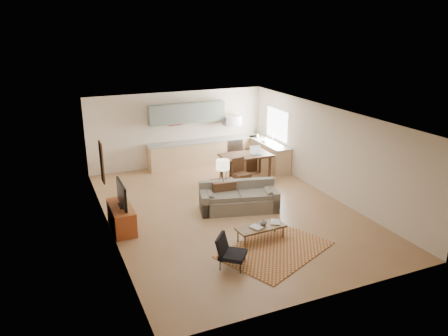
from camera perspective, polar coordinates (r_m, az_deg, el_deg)
name	(u,v)px	position (r m, az deg, el deg)	size (l,w,h in m)	color
room	(228,164)	(11.86, 0.57, 0.50)	(9.00, 9.00, 9.00)	#946944
kitchen_counter_back	(205,152)	(16.14, -2.53, 2.08)	(4.26, 0.64, 0.92)	tan
kitchen_counter_right	(268,154)	(15.94, 5.83, 1.79)	(0.64, 2.26, 0.92)	tan
kitchen_range	(232,149)	(16.55, 1.03, 2.48)	(0.62, 0.62, 0.90)	#A5A8AD
kitchen_microwave	(232,121)	(16.30, 1.03, 6.21)	(0.62, 0.40, 0.35)	#A5A8AD
upper_cabinets	(187,113)	(15.73, -4.86, 7.19)	(2.80, 0.34, 0.70)	slate
window_right	(277,124)	(15.81, 6.92, 5.70)	(0.02, 1.40, 1.05)	white
wall_art_left	(102,162)	(11.81, -15.65, 0.73)	(0.06, 0.42, 1.10)	olive
triptych	(175,119)	(15.78, -6.39, 6.44)	(1.70, 0.04, 0.50)	beige
rug	(275,250)	(10.34, 6.72, -10.57)	(2.46, 1.71, 0.02)	brown
sofa	(239,197)	(12.19, 1.95, -3.81)	(2.25, 0.98, 0.78)	#665D50
coffee_table	(261,233)	(10.68, 4.81, -8.48)	(1.21, 0.48, 0.37)	#4E351B
book_a	(253,229)	(10.44, 3.84, -7.93)	(0.32, 0.37, 0.03)	maroon
book_b	(271,222)	(10.83, 6.10, -6.99)	(0.37, 0.40, 0.02)	navy
vase	(263,222)	(10.64, 5.16, -6.99)	(0.20, 0.20, 0.17)	black
armchair	(233,252)	(9.49, 1.16, -10.90)	(0.62, 0.62, 0.71)	black
tv_credenza	(121,217)	(11.44, -13.25, -6.30)	(0.52, 1.35, 0.62)	maroon
tv	(122,194)	(11.21, -13.22, -3.36)	(0.10, 1.04, 0.62)	black
console_table	(223,193)	(12.44, -0.16, -3.32)	(0.67, 0.45, 0.78)	#3B2416
table_lamp	(223,170)	(12.20, -0.16, -0.27)	(0.38, 0.38, 0.62)	beige
dining_table	(246,166)	(14.65, 2.85, 0.20)	(1.67, 0.96, 0.85)	#3B2416
dining_chair_near	(242,173)	(13.81, 2.32, -0.71)	(0.46, 0.48, 0.95)	#3B2416
dining_chair_far	(249,158)	(15.47, 3.33, 1.37)	(0.45, 0.47, 0.94)	#3B2416
laptop	(256,150)	(14.54, 4.26, 2.33)	(0.36, 0.27, 0.27)	#A5A8AD
soap_bottle	(257,135)	(16.35, 4.40, 4.27)	(0.10, 0.10, 0.19)	beige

